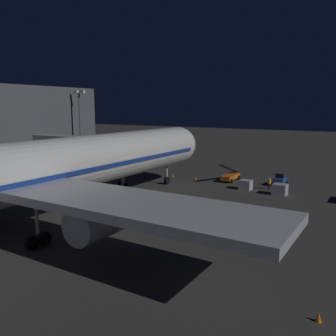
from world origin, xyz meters
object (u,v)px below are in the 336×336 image
baggage_tug_lead (280,181)px  baggage_container_near_belt (246,185)px  apron_floodlight_mast (80,121)px  traffic_cone_nose_port (195,178)px  traffic_cone_nose_starboard (173,176)px  traffic_cone_wingtip_svc_side (319,317)px  ground_crew_marshaller_fwd (269,183)px  belt_loader (230,176)px  airliner_at_gate (10,176)px  jet_bridge (90,145)px  baggage_container_far_row (280,189)px

baggage_tug_lead → baggage_container_near_belt: baggage_tug_lead is taller
apron_floodlight_mast → traffic_cone_nose_port: apron_floodlight_mast is taller
traffic_cone_nose_starboard → traffic_cone_wingtip_svc_side: bearing=131.9°
ground_crew_marshaller_fwd → baggage_container_near_belt: bearing=33.3°
belt_loader → traffic_cone_nose_port: size_ratio=14.42×
baggage_tug_lead → traffic_cone_nose_port: baggage_tug_lead is taller
traffic_cone_nose_port → apron_floodlight_mast: bearing=-3.5°
ground_crew_marshaller_fwd → apron_floodlight_mast: bearing=-3.3°
airliner_at_gate → traffic_cone_nose_port: (-2.20, -32.69, -5.49)m
belt_loader → traffic_cone_nose_starboard: (9.68, 2.21, -0.57)m
traffic_cone_wingtip_svc_side → jet_bridge: bearing=-30.1°
baggage_container_far_row → traffic_cone_wingtip_svc_side: (-9.83, 29.05, -0.49)m
baggage_container_far_row → ground_crew_marshaller_fwd: size_ratio=1.10×
apron_floodlight_mast → traffic_cone_nose_port: size_ratio=27.73×
jet_bridge → baggage_container_far_row: size_ratio=11.52×
baggage_container_far_row → belt_loader: bearing=-30.0°
ground_crew_marshaller_fwd → traffic_cone_wingtip_svc_side: size_ratio=3.11×
baggage_container_far_row → apron_floodlight_mast: bearing=-6.6°
belt_loader → baggage_container_far_row: belt_loader is taller
apron_floodlight_mast → traffic_cone_wingtip_svc_side: (-52.25, 33.98, -8.74)m
baggage_tug_lead → baggage_container_far_row: 6.14m
baggage_tug_lead → traffic_cone_nose_starboard: (17.56, 2.70, -0.51)m
ground_crew_marshaller_fwd → baggage_tug_lead: bearing=-100.7°
airliner_at_gate → baggage_tug_lead: bearing=-113.5°
traffic_cone_nose_port → traffic_cone_wingtip_svc_side: same height
apron_floodlight_mast → baggage_container_near_belt: 38.44m
belt_loader → ground_crew_marshaller_fwd: bearing=158.4°
airliner_at_gate → traffic_cone_nose_port: 33.22m
airliner_at_gate → traffic_cone_nose_starboard: size_ratio=123.49×
airliner_at_gate → jet_bridge: size_ratio=3.14×
airliner_at_gate → traffic_cone_wingtip_svc_side: airliner_at_gate is taller
airliner_at_gate → apron_floodlight_mast: 42.94m
jet_bridge → baggage_container_far_row: (-28.55, -6.83, -5.12)m
airliner_at_gate → baggage_container_far_row: 34.34m
ground_crew_marshaller_fwd → traffic_cone_wingtip_svc_side: ground_crew_marshaller_fwd is taller
traffic_cone_nose_starboard → baggage_container_near_belt: bearing=169.5°
airliner_at_gate → baggage_container_near_belt: size_ratio=39.83×
apron_floodlight_mast → ground_crew_marshaller_fwd: apron_floodlight_mast is taller
apron_floodlight_mast → baggage_container_near_belt: size_ratio=8.94×
jet_bridge → traffic_cone_wingtip_svc_side: 44.70m
ground_crew_marshaller_fwd → traffic_cone_nose_port: 12.56m
baggage_container_near_belt → baggage_container_far_row: size_ratio=0.91×
apron_floodlight_mast → traffic_cone_wingtip_svc_side: 62.94m
apron_floodlight_mast → traffic_cone_nose_starboard: 24.94m
jet_bridge → baggage_container_near_belt: bearing=-162.3°
airliner_at_gate → traffic_cone_nose_port: size_ratio=123.49×
airliner_at_gate → baggage_container_near_belt: bearing=-111.4°
baggage_container_far_row → traffic_cone_nose_port: baggage_container_far_row is taller
baggage_tug_lead → apron_floodlight_mast: bearing=1.4°
airliner_at_gate → traffic_cone_nose_port: bearing=-93.8°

